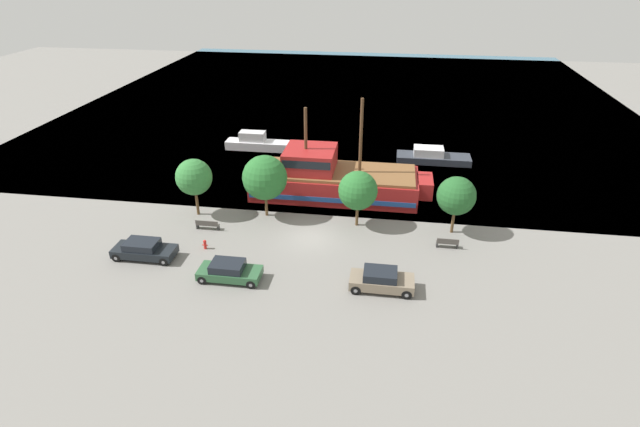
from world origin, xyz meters
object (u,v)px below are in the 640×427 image
at_px(parked_car_curb_mid, 229,271).
at_px(pirate_ship, 332,179).
at_px(moored_boat_outer, 432,157).
at_px(parked_car_curb_front, 144,250).
at_px(parked_car_curb_rear, 381,280).
at_px(fire_hydrant, 205,244).
at_px(bench_promenade_east, 207,225).
at_px(bench_promenade_west, 447,243).
at_px(moored_boat_dockside, 256,143).

bearing_deg(parked_car_curb_mid, pirate_ship, 70.09).
height_order(moored_boat_outer, parked_car_curb_front, moored_boat_outer).
relative_size(parked_car_curb_rear, fire_hydrant, 5.62).
height_order(pirate_ship, bench_promenade_east, pirate_ship).
height_order(parked_car_curb_mid, fire_hydrant, parked_car_curb_mid).
distance_m(fire_hydrant, bench_promenade_west, 18.61).
xyz_separation_m(parked_car_curb_rear, bench_promenade_west, (4.84, 6.11, -0.30)).
distance_m(parked_car_curb_rear, bench_promenade_west, 7.80).
height_order(parked_car_curb_front, bench_promenade_west, parked_car_curb_front).
relative_size(parked_car_curb_front, fire_hydrant, 6.02).
xyz_separation_m(parked_car_curb_mid, fire_hydrant, (-3.10, 3.64, -0.27)).
bearing_deg(bench_promenade_east, moored_boat_outer, 43.50).
bearing_deg(moored_boat_outer, bench_promenade_west, -89.10).
relative_size(pirate_ship, fire_hydrant, 21.59).
bearing_deg(moored_boat_outer, parked_car_curb_rear, -100.68).
relative_size(moored_boat_dockside, bench_promenade_west, 4.38).
distance_m(moored_boat_dockside, parked_car_curb_front, 23.90).
distance_m(moored_boat_outer, parked_car_curb_rear, 24.58).
height_order(parked_car_curb_mid, bench_promenade_east, parked_car_curb_mid).
bearing_deg(bench_promenade_east, pirate_ship, 41.30).
bearing_deg(fire_hydrant, parked_car_curb_rear, -13.52).
height_order(parked_car_curb_front, bench_promenade_east, parked_car_curb_front).
bearing_deg(bench_promenade_west, parked_car_curb_front, -168.12).
relative_size(fire_hydrant, bench_promenade_west, 0.46).
bearing_deg(parked_car_curb_rear, bench_promenade_west, 51.64).
bearing_deg(parked_car_curb_front, parked_car_curb_rear, -4.54).
bearing_deg(moored_boat_dockside, parked_car_curb_front, -95.38).
xyz_separation_m(parked_car_curb_rear, fire_hydrant, (-13.55, 3.26, -0.33)).
bearing_deg(moored_boat_dockside, bench_promenade_west, -43.42).
relative_size(moored_boat_outer, parked_car_curb_mid, 1.81).
xyz_separation_m(parked_car_curb_front, bench_promenade_west, (22.41, 4.72, -0.26)).
bearing_deg(moored_boat_outer, bench_promenade_east, -136.50).
bearing_deg(pirate_ship, parked_car_curb_front, -133.92).
relative_size(parked_car_curb_front, bench_promenade_west, 2.78).
relative_size(pirate_ship, bench_promenade_east, 8.71).
height_order(moored_boat_dockside, parked_car_curb_mid, moored_boat_dockside).
bearing_deg(bench_promenade_east, parked_car_curb_mid, -58.89).
height_order(parked_car_curb_rear, bench_promenade_west, parked_car_curb_rear).
distance_m(pirate_ship, moored_boat_outer, 13.85).
bearing_deg(parked_car_curb_mid, parked_car_curb_rear, 2.07).
height_order(pirate_ship, moored_boat_dockside, pirate_ship).
height_order(moored_boat_outer, parked_car_curb_mid, moored_boat_outer).
height_order(pirate_ship, fire_hydrant, pirate_ship).
relative_size(moored_boat_dockside, fire_hydrant, 9.48).
xyz_separation_m(moored_boat_dockside, bench_promenade_east, (0.92, -19.03, -0.31)).
xyz_separation_m(pirate_ship, bench_promenade_west, (9.97, -8.19, -1.15)).
bearing_deg(pirate_ship, fire_hydrant, -127.30).
height_order(moored_boat_dockside, parked_car_curb_front, moored_boat_dockside).
height_order(pirate_ship, bench_promenade_west, pirate_ship).
bearing_deg(moored_boat_outer, parked_car_curb_front, -134.19).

